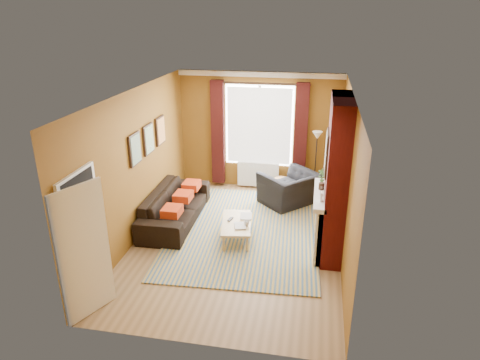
# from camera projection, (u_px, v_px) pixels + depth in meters

# --- Properties ---
(ground) EXTENTS (5.50, 5.50, 0.00)m
(ground) POSITION_uv_depth(u_px,v_px,m) (238.00, 241.00, 8.14)
(ground) COLOR brown
(ground) RESTS_ON ground
(room_walls) EXTENTS (3.82, 5.54, 2.83)m
(room_walls) POSITION_uv_depth(u_px,v_px,m) (274.00, 170.00, 7.77)
(room_walls) COLOR brown
(room_walls) RESTS_ON ground
(striped_rug) EXTENTS (3.06, 4.10, 0.02)m
(striped_rug) POSITION_uv_depth(u_px,v_px,m) (244.00, 230.00, 8.51)
(striped_rug) COLOR #2F5782
(striped_rug) RESTS_ON ground
(sofa) EXTENTS (0.94, 2.33, 0.68)m
(sofa) POSITION_uv_depth(u_px,v_px,m) (175.00, 206.00, 8.78)
(sofa) COLOR black
(sofa) RESTS_ON ground
(armchair) EXTENTS (1.51, 1.51, 0.74)m
(armchair) POSITION_uv_depth(u_px,v_px,m) (289.00, 189.00, 9.55)
(armchair) COLOR black
(armchair) RESTS_ON ground
(coffee_table) EXTENTS (0.70, 1.15, 0.36)m
(coffee_table) POSITION_uv_depth(u_px,v_px,m) (236.00, 224.00, 8.10)
(coffee_table) COLOR tan
(coffee_table) RESTS_ON ground
(wicker_stool) EXTENTS (0.32, 0.32, 0.39)m
(wicker_stool) POSITION_uv_depth(u_px,v_px,m) (281.00, 186.00, 10.15)
(wicker_stool) COLOR olive
(wicker_stool) RESTS_ON ground
(floor_lamp) EXTENTS (0.26, 0.26, 1.57)m
(floor_lamp) POSITION_uv_depth(u_px,v_px,m) (317.00, 146.00, 9.63)
(floor_lamp) COLOR black
(floor_lamp) RESTS_ON ground
(book_a) EXTENTS (0.28, 0.33, 0.03)m
(book_a) POSITION_uv_depth(u_px,v_px,m) (234.00, 226.00, 7.90)
(book_a) COLOR #999999
(book_a) RESTS_ON coffee_table
(book_b) EXTENTS (0.26, 0.33, 0.02)m
(book_b) POSITION_uv_depth(u_px,v_px,m) (240.00, 216.00, 8.28)
(book_b) COLOR #999999
(book_b) RESTS_ON coffee_table
(mug) EXTENTS (0.13, 0.13, 0.10)m
(mug) POSITION_uv_depth(u_px,v_px,m) (247.00, 223.00, 7.93)
(mug) COLOR #999999
(mug) RESTS_ON coffee_table
(tv_remote) EXTENTS (0.09, 0.17, 0.02)m
(tv_remote) POSITION_uv_depth(u_px,v_px,m) (230.00, 219.00, 8.16)
(tv_remote) COLOR #262628
(tv_remote) RESTS_ON coffee_table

